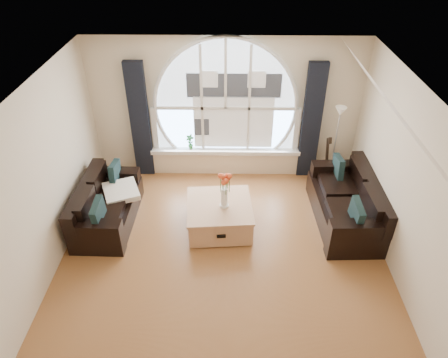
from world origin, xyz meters
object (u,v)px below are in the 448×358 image
floor_lamp (334,147)px  vase_flowers (224,187)px  potted_plant (190,142)px  coffee_chest (219,215)px  sofa_right (347,202)px  guitar (325,160)px  sofa_left (106,203)px

floor_lamp → vase_flowers: bearing=-145.7°
floor_lamp → potted_plant: size_ratio=5.22×
coffee_chest → sofa_right: bearing=0.9°
sofa_right → guitar: size_ratio=1.78×
sofa_right → coffee_chest: 2.15m
sofa_left → guitar: bearing=18.6°
sofa_right → guitar: (-0.17, 1.13, 0.13)m
coffee_chest → guitar: bearing=29.7°
floor_lamp → potted_plant: (-2.70, 0.31, -0.10)m
sofa_right → coffee_chest: sofa_right is taller
guitar → potted_plant: guitar is taller
vase_flowers → guitar: 2.35m
sofa_left → coffee_chest: sofa_left is taller
coffee_chest → potted_plant: bearing=105.5°
coffee_chest → floor_lamp: bearing=28.1°
coffee_chest → guitar: (1.96, 1.33, 0.27)m
coffee_chest → vase_flowers: 0.61m
vase_flowers → guitar: size_ratio=0.66×
guitar → sofa_right: bearing=-92.4°
vase_flowers → guitar: vase_flowers is taller
coffee_chest → vase_flowers: bearing=-26.3°
sofa_left → guitar: (3.86, 1.21, 0.13)m
sofa_right → vase_flowers: bearing=-175.6°
coffee_chest → guitar: 2.39m
sofa_right → floor_lamp: 1.21m
sofa_right → floor_lamp: (-0.03, 1.14, 0.40)m
coffee_chest → potted_plant: 1.82m
coffee_chest → vase_flowers: size_ratio=1.50×
sofa_left → coffee_chest: (1.89, -0.12, -0.14)m
sofa_left → sofa_right: (4.02, 0.08, 0.00)m
potted_plant → sofa_left: bearing=-129.9°
potted_plant → coffee_chest: bearing=-70.0°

